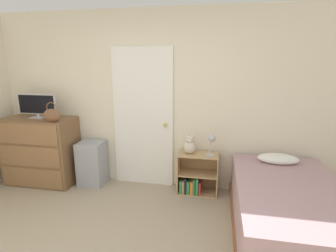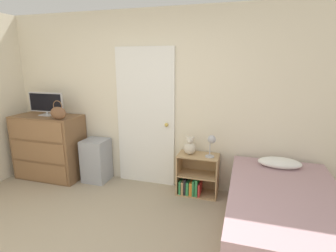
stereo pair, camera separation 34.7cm
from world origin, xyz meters
name	(u,v)px [view 1 (the left image)]	position (x,y,z in m)	size (l,w,h in m)	color
wall_back	(153,101)	(0.00, 2.15, 1.27)	(10.00, 0.06, 2.55)	beige
door_closed	(143,118)	(-0.14, 2.10, 1.02)	(0.89, 0.09, 2.04)	white
dresser	(41,151)	(-1.70, 1.83, 0.51)	(1.05, 0.53, 1.02)	brown
tv	(37,105)	(-1.70, 1.86, 1.20)	(0.61, 0.16, 0.36)	#B7B7BC
handbag	(52,115)	(-1.32, 1.66, 1.11)	(0.26, 0.11, 0.28)	brown
storage_bin	(92,163)	(-0.91, 1.92, 0.33)	(0.37, 0.36, 0.66)	#999EA8
bookshelf	(195,177)	(0.66, 1.94, 0.23)	(0.56, 0.32, 0.58)	tan
teddy_bear	(190,146)	(0.57, 1.94, 0.70)	(0.17, 0.17, 0.26)	beige
desk_lamp	(212,140)	(0.87, 1.89, 0.80)	(0.14, 0.13, 0.31)	#B2B2B7
bed	(288,211)	(1.72, 1.16, 0.29)	(1.13, 1.90, 0.69)	brown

